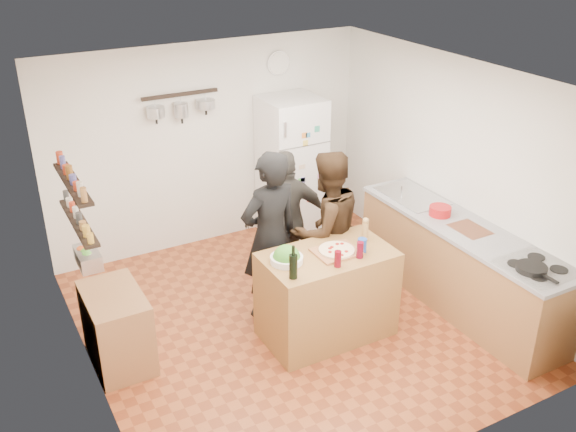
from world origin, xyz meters
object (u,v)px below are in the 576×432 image
salad_bowl (287,259)px  wall_clock (278,63)px  person_center (326,230)px  fridge (291,168)px  salt_canister (362,245)px  side_table (117,328)px  wine_bottle (293,267)px  person_back (287,219)px  red_bowl (440,211)px  prep_island (327,295)px  person_left (270,237)px  pepper_mill (365,232)px  counter_run (459,266)px  skillet (532,268)px

salad_bowl → wall_clock: 2.94m
person_center → fridge: bearing=-110.9°
salt_canister → side_table: (-2.22, 0.69, -0.61)m
wine_bottle → person_back: (0.63, 1.28, -0.24)m
red_bowl → prep_island: bearing=-174.8°
prep_island → wine_bottle: size_ratio=5.47×
person_left → wall_clock: (1.09, 1.86, 1.25)m
red_bowl → side_table: (-3.39, 0.43, -0.60)m
fridge → salad_bowl: bearing=-120.0°
wine_bottle → person_back: size_ratio=0.15×
salt_canister → fridge: 2.29m
wine_bottle → person_back: bearing=63.7°
pepper_mill → person_center: person_center is taller
counter_run → wall_clock: (-0.75, 2.63, 1.70)m
pepper_mill → person_left: bearing=145.0°
pepper_mill → red_bowl: bearing=4.7°
wine_bottle → salt_canister: bearing=7.1°
skillet → pepper_mill: bearing=128.9°
person_back → prep_island: bearing=101.2°
salt_canister → fridge: (0.47, 2.24, -0.08)m
fridge → prep_island: bearing=-110.1°
fridge → wall_clock: wall_clock is taller
wall_clock → side_table: wall_clock is taller
salt_canister → skillet: salt_canister is taller
side_table → person_center: bearing=-1.2°
pepper_mill → counter_run: (1.07, -0.23, -0.56)m
skillet → fridge: (-0.65, 3.27, -0.05)m
prep_island → pepper_mill: pepper_mill is taller
skillet → wine_bottle: bearing=154.1°
wine_bottle → red_bowl: 2.00m
person_center → counter_run: (1.22, -0.71, -0.40)m
salad_bowl → salt_canister: salt_canister is taller
person_center → red_bowl: (1.17, -0.39, 0.11)m
person_back → wall_clock: wall_clock is taller
fridge → side_table: fridge is taller
wine_bottle → red_bowl: wine_bottle is taller
salt_canister → person_left: 0.94m
prep_island → wall_clock: size_ratio=4.17×
pepper_mill → counter_run: pepper_mill is taller
person_left → wall_clock: 2.49m
counter_run → red_bowl: bearing=98.9°
pepper_mill → person_left: person_left is taller
pepper_mill → person_center: 0.52m
prep_island → person_center: bearing=60.0°
red_bowl → wall_clock: wall_clock is taller
prep_island → wine_bottle: bearing=-156.3°
counter_run → person_left: bearing=157.3°
person_left → counter_run: (1.84, -0.77, -0.45)m
skillet → counter_run: bearing=84.1°
fridge → wall_clock: 1.29m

